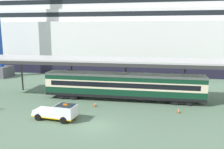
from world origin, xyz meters
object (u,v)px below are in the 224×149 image
(traffic_cone_mid, at_px, (179,111))
(train_carriage, at_px, (123,85))
(service_truck, at_px, (59,112))
(cruise_ship, at_px, (111,23))
(traffic_cone_near, at_px, (95,104))

(traffic_cone_mid, bearing_deg, train_carriage, 150.65)
(traffic_cone_mid, bearing_deg, service_truck, -160.54)
(traffic_cone_mid, bearing_deg, cruise_ship, 112.56)
(traffic_cone_near, xyz_separation_m, traffic_cone_mid, (11.23, -0.62, -0.02))
(service_truck, xyz_separation_m, traffic_cone_near, (2.98, 5.64, -0.66))
(train_carriage, relative_size, service_truck, 4.37)
(train_carriage, bearing_deg, traffic_cone_mid, -29.35)
(train_carriage, relative_size, traffic_cone_mid, 37.61)
(cruise_ship, bearing_deg, traffic_cone_near, -82.66)
(traffic_cone_near, relative_size, traffic_cone_mid, 1.05)
(cruise_ship, height_order, service_truck, cruise_ship)
(service_truck, bearing_deg, train_carriage, 55.83)
(cruise_ship, height_order, traffic_cone_mid, cruise_ship)
(service_truck, height_order, traffic_cone_mid, service_truck)
(traffic_cone_near, bearing_deg, train_carriage, 47.89)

